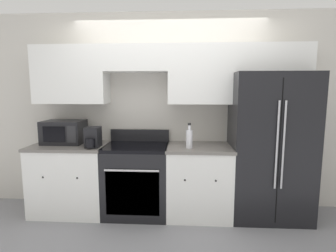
{
  "coord_description": "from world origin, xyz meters",
  "views": [
    {
      "loc": [
        0.19,
        -2.91,
        1.59
      ],
      "look_at": [
        0.0,
        0.31,
        1.15
      ],
      "focal_mm": 28.0,
      "sensor_mm": 36.0,
      "label": 1
    }
  ],
  "objects_px": {
    "bottle": "(189,138)",
    "refrigerator": "(269,146)",
    "oven_range": "(137,179)",
    "microwave": "(64,132)"
  },
  "relations": [
    {
      "from": "refrigerator",
      "to": "microwave",
      "type": "height_order",
      "value": "refrigerator"
    },
    {
      "from": "microwave",
      "to": "bottle",
      "type": "relative_size",
      "value": 1.68
    },
    {
      "from": "oven_range",
      "to": "bottle",
      "type": "relative_size",
      "value": 3.48
    },
    {
      "from": "refrigerator",
      "to": "bottle",
      "type": "relative_size",
      "value": 5.91
    },
    {
      "from": "refrigerator",
      "to": "microwave",
      "type": "bearing_deg",
      "value": 179.07
    },
    {
      "from": "oven_range",
      "to": "bottle",
      "type": "distance_m",
      "value": 0.88
    },
    {
      "from": "oven_range",
      "to": "refrigerator",
      "type": "height_order",
      "value": "refrigerator"
    },
    {
      "from": "bottle",
      "to": "refrigerator",
      "type": "bearing_deg",
      "value": 8.66
    },
    {
      "from": "refrigerator",
      "to": "bottle",
      "type": "bearing_deg",
      "value": -171.34
    },
    {
      "from": "oven_range",
      "to": "microwave",
      "type": "distance_m",
      "value": 1.13
    }
  ]
}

